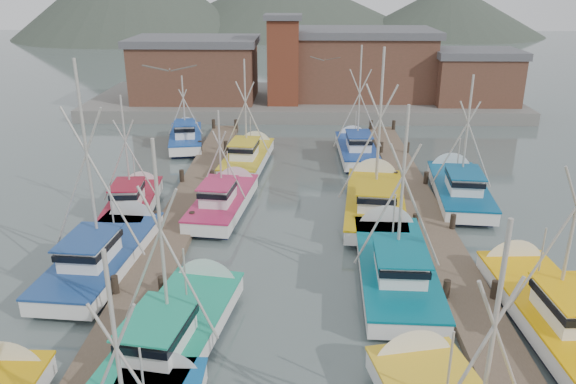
{
  "coord_description": "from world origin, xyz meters",
  "views": [
    {
      "loc": [
        -0.12,
        -22.63,
        12.98
      ],
      "look_at": [
        -0.81,
        4.48,
        2.6
      ],
      "focal_mm": 35.0,
      "sensor_mm": 36.0,
      "label": 1
    }
  ],
  "objects_px": {
    "lookout_tower": "(283,59)",
    "boat_4": "(178,330)",
    "boat_8": "(225,200)",
    "boat_12": "(249,156)"
  },
  "relations": [
    {
      "from": "boat_4",
      "to": "boat_12",
      "type": "height_order",
      "value": "boat_4"
    },
    {
      "from": "boat_4",
      "to": "boat_8",
      "type": "height_order",
      "value": "boat_4"
    },
    {
      "from": "boat_4",
      "to": "boat_8",
      "type": "xyz_separation_m",
      "value": [
        0.05,
        13.17,
        -0.01
      ]
    },
    {
      "from": "boat_4",
      "to": "boat_8",
      "type": "relative_size",
      "value": 1.13
    },
    {
      "from": "lookout_tower",
      "to": "boat_12",
      "type": "height_order",
      "value": "lookout_tower"
    },
    {
      "from": "boat_12",
      "to": "boat_4",
      "type": "bearing_deg",
      "value": -86.05
    },
    {
      "from": "lookout_tower",
      "to": "boat_4",
      "type": "height_order",
      "value": "lookout_tower"
    },
    {
      "from": "boat_4",
      "to": "boat_8",
      "type": "bearing_deg",
      "value": 99.55
    },
    {
      "from": "boat_8",
      "to": "boat_12",
      "type": "bearing_deg",
      "value": 92.89
    },
    {
      "from": "lookout_tower",
      "to": "boat_12",
      "type": "xyz_separation_m",
      "value": [
        -2.02,
        -16.23,
        -4.87
      ]
    }
  ]
}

